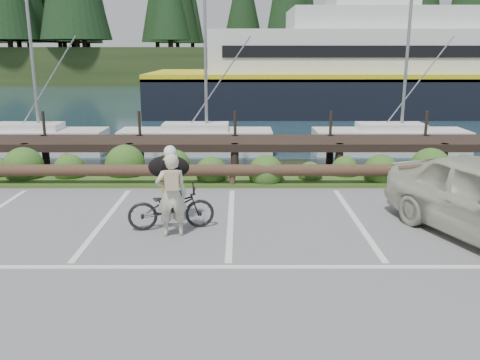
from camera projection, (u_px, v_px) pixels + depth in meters
name	position (u px, v px, depth m)	size (l,w,h in m)	color
ground	(229.00, 257.00, 8.61)	(72.00, 72.00, 0.00)	slate
harbor_backdrop	(241.00, 73.00, 84.68)	(170.00, 160.00, 30.00)	#182D3A
vegetation_strip	(233.00, 179.00, 13.74)	(34.00, 1.60, 0.10)	#3D5B21
log_rail	(232.00, 187.00, 13.07)	(32.00, 0.30, 0.60)	#443021
bicycle	(171.00, 207.00, 9.92)	(0.59, 1.68, 0.88)	black
cyclist	(172.00, 195.00, 9.45)	(0.58, 0.38, 1.60)	beige
dog	(169.00, 167.00, 10.26)	(0.84, 0.41, 0.48)	black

